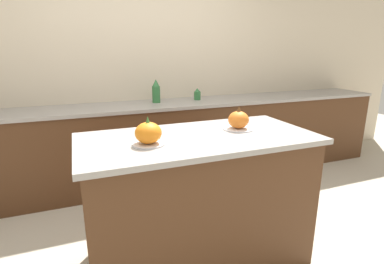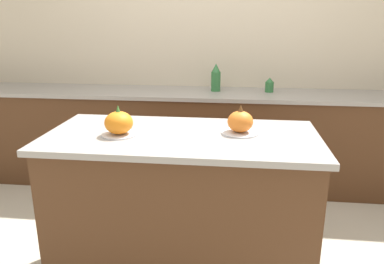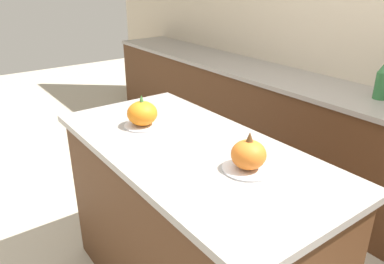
# 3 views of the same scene
# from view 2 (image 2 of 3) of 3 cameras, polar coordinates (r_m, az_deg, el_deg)

# --- Properties ---
(wall_back) EXTENTS (8.00, 0.06, 2.50)m
(wall_back) POSITION_cam_2_polar(r_m,az_deg,el_deg) (3.80, 2.31, 11.91)
(wall_back) COLOR beige
(wall_back) RESTS_ON ground_plane
(kitchen_island) EXTENTS (1.55, 0.75, 0.95)m
(kitchen_island) POSITION_cam_2_polar(r_m,az_deg,el_deg) (2.31, -1.48, -11.59)
(kitchen_island) COLOR #4C2D19
(kitchen_island) RESTS_ON ground_plane
(back_counter) EXTENTS (6.00, 0.60, 0.92)m
(back_counter) POSITION_cam_2_polar(r_m,az_deg,el_deg) (3.64, 1.75, -1.01)
(back_counter) COLOR #4C2D19
(back_counter) RESTS_ON ground_plane
(pumpkin_cake_left) EXTENTS (0.20, 0.20, 0.17)m
(pumpkin_cake_left) POSITION_cam_2_polar(r_m,az_deg,el_deg) (2.13, -11.09, 1.26)
(pumpkin_cake_left) COLOR silver
(pumpkin_cake_left) RESTS_ON kitchen_island
(pumpkin_cake_right) EXTENTS (0.21, 0.21, 0.17)m
(pumpkin_cake_right) POSITION_cam_2_polar(r_m,az_deg,el_deg) (2.14, 7.36, 1.41)
(pumpkin_cake_right) COLOR silver
(pumpkin_cake_right) RESTS_ON kitchen_island
(bottle_tall) EXTENTS (0.09, 0.09, 0.26)m
(bottle_tall) POSITION_cam_2_polar(r_m,az_deg,el_deg) (3.55, 3.65, 8.21)
(bottle_tall) COLOR #2D6B38
(bottle_tall) RESTS_ON back_counter
(bottle_short) EXTENTS (0.08, 0.08, 0.13)m
(bottle_short) POSITION_cam_2_polar(r_m,az_deg,el_deg) (3.58, 11.72, 7.01)
(bottle_short) COLOR #2D6B38
(bottle_short) RESTS_ON back_counter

